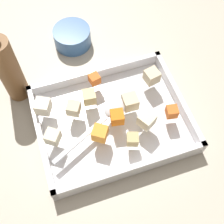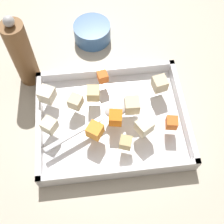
# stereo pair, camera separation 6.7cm
# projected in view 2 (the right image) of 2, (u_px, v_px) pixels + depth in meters

# --- Properties ---
(ground_plane) EXTENTS (4.00, 4.00, 0.00)m
(ground_plane) POSITION_uv_depth(u_px,v_px,m) (117.00, 115.00, 0.73)
(ground_plane) COLOR #BCB29E
(baking_dish) EXTENTS (0.35, 0.27, 0.05)m
(baking_dish) POSITION_uv_depth(u_px,v_px,m) (112.00, 121.00, 0.71)
(baking_dish) COLOR silver
(baking_dish) RESTS_ON ground_plane
(carrot_chunk_near_right) EXTENTS (0.03, 0.03, 0.02)m
(carrot_chunk_near_right) POSITION_uv_depth(u_px,v_px,m) (172.00, 123.00, 0.65)
(carrot_chunk_near_right) COLOR orange
(carrot_chunk_near_right) RESTS_ON baking_dish
(carrot_chunk_under_handle) EXTENTS (0.04, 0.04, 0.03)m
(carrot_chunk_under_handle) POSITION_uv_depth(u_px,v_px,m) (95.00, 130.00, 0.64)
(carrot_chunk_under_handle) COLOR orange
(carrot_chunk_under_handle) RESTS_ON baking_dish
(carrot_chunk_far_left) EXTENTS (0.03, 0.03, 0.03)m
(carrot_chunk_far_left) POSITION_uv_depth(u_px,v_px,m) (116.00, 118.00, 0.66)
(carrot_chunk_far_left) COLOR orange
(carrot_chunk_far_left) RESTS_ON baking_dish
(carrot_chunk_mid_right) EXTENTS (0.03, 0.03, 0.02)m
(carrot_chunk_mid_right) POSITION_uv_depth(u_px,v_px,m) (103.00, 77.00, 0.71)
(carrot_chunk_mid_right) COLOR orange
(carrot_chunk_mid_right) RESTS_ON baking_dish
(potato_chunk_heap_side) EXTENTS (0.03, 0.03, 0.03)m
(potato_chunk_heap_side) POSITION_uv_depth(u_px,v_px,m) (93.00, 93.00, 0.69)
(potato_chunk_heap_side) COLOR #E0CC89
(potato_chunk_heap_side) RESTS_ON baking_dish
(potato_chunk_corner_nw) EXTENTS (0.04, 0.04, 0.03)m
(potato_chunk_corner_nw) POSITION_uv_depth(u_px,v_px,m) (144.00, 126.00, 0.65)
(potato_chunk_corner_nw) COLOR beige
(potato_chunk_corner_nw) RESTS_ON baking_dish
(potato_chunk_rim_edge) EXTENTS (0.04, 0.04, 0.03)m
(potato_chunk_rim_edge) POSITION_uv_depth(u_px,v_px,m) (49.00, 125.00, 0.65)
(potato_chunk_rim_edge) COLOR beige
(potato_chunk_rim_edge) RESTS_ON baking_dish
(potato_chunk_front_center) EXTENTS (0.04, 0.04, 0.03)m
(potato_chunk_front_center) POSITION_uv_depth(u_px,v_px,m) (160.00, 84.00, 0.70)
(potato_chunk_front_center) COLOR beige
(potato_chunk_front_center) RESTS_ON baking_dish
(potato_chunk_far_right) EXTENTS (0.03, 0.03, 0.02)m
(potato_chunk_far_right) POSITION_uv_depth(u_px,v_px,m) (126.00, 142.00, 0.63)
(potato_chunk_far_right) COLOR tan
(potato_chunk_far_right) RESTS_ON baking_dish
(potato_chunk_corner_sw) EXTENTS (0.04, 0.04, 0.03)m
(potato_chunk_corner_sw) POSITION_uv_depth(u_px,v_px,m) (75.00, 102.00, 0.68)
(potato_chunk_corner_sw) COLOR beige
(potato_chunk_corner_sw) RESTS_ON baking_dish
(potato_chunk_mid_left) EXTENTS (0.03, 0.03, 0.03)m
(potato_chunk_mid_left) POSITION_uv_depth(u_px,v_px,m) (132.00, 105.00, 0.67)
(potato_chunk_mid_left) COLOR beige
(potato_chunk_mid_left) RESTS_ON baking_dish
(parsnip_chunk_heap_top) EXTENTS (0.04, 0.04, 0.03)m
(parsnip_chunk_heap_top) POSITION_uv_depth(u_px,v_px,m) (47.00, 94.00, 0.68)
(parsnip_chunk_heap_top) COLOR silver
(parsnip_chunk_heap_top) RESTS_ON baking_dish
(serving_spoon) EXTENTS (0.21, 0.12, 0.02)m
(serving_spoon) POSITION_uv_depth(u_px,v_px,m) (112.00, 111.00, 0.67)
(serving_spoon) COLOR silver
(serving_spoon) RESTS_ON baking_dish
(pepper_mill) EXTENTS (0.05, 0.05, 0.21)m
(pepper_mill) POSITION_uv_depth(u_px,v_px,m) (22.00, 54.00, 0.70)
(pepper_mill) COLOR brown
(pepper_mill) RESTS_ON ground_plane
(small_prep_bowl) EXTENTS (0.10, 0.10, 0.05)m
(small_prep_bowl) POSITION_uv_depth(u_px,v_px,m) (92.00, 32.00, 0.83)
(small_prep_bowl) COLOR #33598C
(small_prep_bowl) RESTS_ON ground_plane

